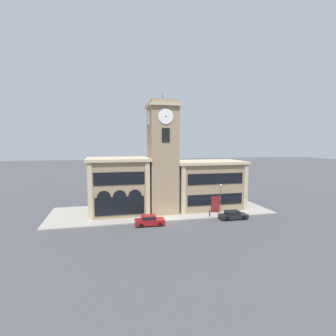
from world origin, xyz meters
name	(u,v)px	position (x,y,z in m)	size (l,w,h in m)	color
ground_plane	(170,221)	(0.00, 0.00, 0.00)	(300.00, 300.00, 0.00)	#424247
sidewalk_kerb	(162,211)	(0.00, 6.14, 0.07)	(37.01, 12.29, 0.15)	gray
clock_tower	(163,158)	(0.00, 5.09, 9.37)	(5.25, 5.25, 19.86)	#937A5B
town_hall_left_wing	(118,186)	(-7.29, 6.52, 4.70)	(10.14, 8.17, 9.34)	#937A5B
town_hall_right_wing	(207,184)	(8.54, 6.52, 4.32)	(12.63, 8.17, 8.58)	#937A5B
parked_car_near	(149,220)	(-3.36, -1.18, 0.77)	(4.25, 1.96, 1.49)	maroon
parked_car_mid	(233,215)	(9.76, -1.18, 0.70)	(4.40, 1.85, 1.33)	black
street_lamp	(221,195)	(8.33, 0.33, 3.60)	(0.36, 0.36, 5.18)	#4C4C51
bollard	(210,213)	(6.65, 0.60, 0.67)	(0.18, 0.18, 1.06)	black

